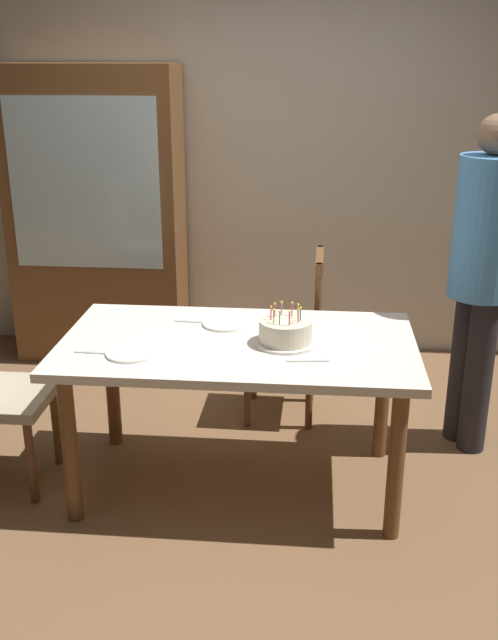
{
  "coord_description": "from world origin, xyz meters",
  "views": [
    {
      "loc": [
        0.33,
        -3.01,
        1.96
      ],
      "look_at": [
        0.05,
        0.0,
        0.84
      ],
      "focal_mm": 40.89,
      "sensor_mm": 36.0,
      "label": 1
    }
  ],
  "objects_px": {
    "dining_table": "(238,360)",
    "chair_spindle_back": "(286,339)",
    "plate_far_side": "(226,323)",
    "person_guest": "(483,267)",
    "china_cabinet": "(97,217)",
    "birthday_cake": "(285,332)",
    "plate_near_celebrant": "(132,353)"
  },
  "relations": [
    {
      "from": "chair_spindle_back",
      "to": "china_cabinet",
      "type": "xyz_separation_m",
      "value": [
        -1.27,
        0.8,
        0.49
      ]
    },
    {
      "from": "plate_near_celebrant",
      "to": "person_guest",
      "type": "relative_size",
      "value": 0.13
    },
    {
      "from": "dining_table",
      "to": "birthday_cake",
      "type": "relative_size",
      "value": 5.68
    },
    {
      "from": "birthday_cake",
      "to": "plate_far_side",
      "type": "bearing_deg",
      "value": 143.84
    },
    {
      "from": "dining_table",
      "to": "china_cabinet",
      "type": "relative_size",
      "value": 0.84
    },
    {
      "from": "chair_spindle_back",
      "to": "china_cabinet",
      "type": "height_order",
      "value": "china_cabinet"
    },
    {
      "from": "birthday_cake",
      "to": "person_guest",
      "type": "distance_m",
      "value": 1.09
    },
    {
      "from": "plate_near_celebrant",
      "to": "china_cabinet",
      "type": "height_order",
      "value": "china_cabinet"
    },
    {
      "from": "dining_table",
      "to": "birthday_cake",
      "type": "xyz_separation_m",
      "value": [
        0.21,
        -0.02,
        0.15
      ]
    },
    {
      "from": "china_cabinet",
      "to": "plate_far_side",
      "type": "bearing_deg",
      "value": -53.52
    },
    {
      "from": "plate_near_celebrant",
      "to": "birthday_cake",
      "type": "bearing_deg",
      "value": 15.67
    },
    {
      "from": "plate_near_celebrant",
      "to": "plate_far_side",
      "type": "relative_size",
      "value": 1.0
    },
    {
      "from": "dining_table",
      "to": "plate_far_side",
      "type": "xyz_separation_m",
      "value": [
        -0.08,
        0.2,
        0.1
      ]
    },
    {
      "from": "birthday_cake",
      "to": "dining_table",
      "type": "bearing_deg",
      "value": 175.79
    },
    {
      "from": "dining_table",
      "to": "chair_spindle_back",
      "type": "height_order",
      "value": "chair_spindle_back"
    },
    {
      "from": "dining_table",
      "to": "birthday_cake",
      "type": "bearing_deg",
      "value": -4.21
    },
    {
      "from": "person_guest",
      "to": "china_cabinet",
      "type": "distance_m",
      "value": 2.47
    },
    {
      "from": "birthday_cake",
      "to": "chair_spindle_back",
      "type": "relative_size",
      "value": 0.29
    },
    {
      "from": "birthday_cake",
      "to": "plate_near_celebrant",
      "type": "xyz_separation_m",
      "value": [
        -0.65,
        -0.18,
        -0.05
      ]
    },
    {
      "from": "dining_table",
      "to": "plate_near_celebrant",
      "type": "xyz_separation_m",
      "value": [
        -0.44,
        -0.2,
        0.1
      ]
    },
    {
      "from": "birthday_cake",
      "to": "person_guest",
      "type": "xyz_separation_m",
      "value": [
        0.94,
        0.53,
        0.17
      ]
    },
    {
      "from": "plate_far_side",
      "to": "birthday_cake",
      "type": "bearing_deg",
      "value": -36.16
    },
    {
      "from": "dining_table",
      "to": "chair_spindle_back",
      "type": "distance_m",
      "value": 0.81
    },
    {
      "from": "person_guest",
      "to": "chair_spindle_back",
      "type": "bearing_deg",
      "value": 165.49
    },
    {
      "from": "chair_spindle_back",
      "to": "birthday_cake",
      "type": "bearing_deg",
      "value": -88.31
    },
    {
      "from": "china_cabinet",
      "to": "dining_table",
      "type": "bearing_deg",
      "value": -55.15
    },
    {
      "from": "birthday_cake",
      "to": "china_cabinet",
      "type": "distance_m",
      "value": 2.05
    },
    {
      "from": "dining_table",
      "to": "birthday_cake",
      "type": "distance_m",
      "value": 0.26
    },
    {
      "from": "china_cabinet",
      "to": "birthday_cake",
      "type": "bearing_deg",
      "value": -50.48
    },
    {
      "from": "plate_near_celebrant",
      "to": "china_cabinet",
      "type": "distance_m",
      "value": 1.88
    },
    {
      "from": "chair_spindle_back",
      "to": "plate_far_side",
      "type": "bearing_deg",
      "value": -115.64
    },
    {
      "from": "person_guest",
      "to": "china_cabinet",
      "type": "relative_size",
      "value": 0.89
    }
  ]
}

